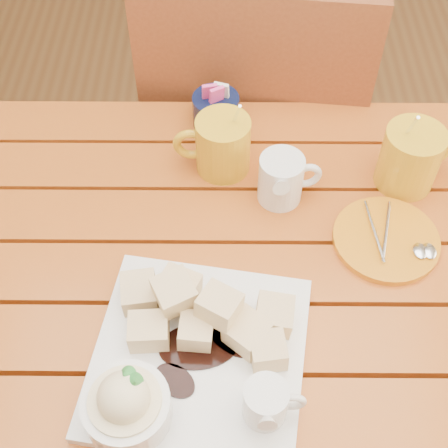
{
  "coord_description": "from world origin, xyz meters",
  "views": [
    {
      "loc": [
        0.03,
        -0.54,
        1.56
      ],
      "look_at": [
        0.02,
        0.04,
        0.82
      ],
      "focal_mm": 50.0,
      "sensor_mm": 36.0,
      "label": 1
    }
  ],
  "objects_px": {
    "coffee_mug_left": "(221,144)",
    "orange_saucer": "(387,240)",
    "table": "(211,307)",
    "coffee_mug_right": "(412,157)",
    "chair_far": "(253,129)",
    "dessert_plate": "(184,361)"
  },
  "relations": [
    {
      "from": "coffee_mug_right",
      "to": "chair_far",
      "type": "xyz_separation_m",
      "value": [
        -0.25,
        0.35,
        -0.27
      ]
    },
    {
      "from": "coffee_mug_left",
      "to": "orange_saucer",
      "type": "distance_m",
      "value": 0.32
    },
    {
      "from": "coffee_mug_right",
      "to": "orange_saucer",
      "type": "height_order",
      "value": "coffee_mug_right"
    },
    {
      "from": "table",
      "to": "chair_far",
      "type": "xyz_separation_m",
      "value": [
        0.09,
        0.54,
        -0.1
      ]
    },
    {
      "from": "table",
      "to": "coffee_mug_left",
      "type": "bearing_deg",
      "value": 86.08
    },
    {
      "from": "dessert_plate",
      "to": "orange_saucer",
      "type": "height_order",
      "value": "dessert_plate"
    },
    {
      "from": "dessert_plate",
      "to": "chair_far",
      "type": "height_order",
      "value": "chair_far"
    },
    {
      "from": "coffee_mug_right",
      "to": "chair_far",
      "type": "height_order",
      "value": "chair_far"
    },
    {
      "from": "table",
      "to": "coffee_mug_left",
      "type": "distance_m",
      "value": 0.28
    },
    {
      "from": "chair_far",
      "to": "coffee_mug_right",
      "type": "bearing_deg",
      "value": 131.47
    },
    {
      "from": "coffee_mug_right",
      "to": "orange_saucer",
      "type": "distance_m",
      "value": 0.15
    },
    {
      "from": "table",
      "to": "chair_far",
      "type": "distance_m",
      "value": 0.56
    },
    {
      "from": "table",
      "to": "orange_saucer",
      "type": "height_order",
      "value": "orange_saucer"
    },
    {
      "from": "dessert_plate",
      "to": "chair_far",
      "type": "xyz_separation_m",
      "value": [
        0.12,
        0.71,
        -0.24
      ]
    },
    {
      "from": "dessert_plate",
      "to": "coffee_mug_right",
      "type": "height_order",
      "value": "coffee_mug_right"
    },
    {
      "from": "table",
      "to": "coffee_mug_right",
      "type": "xyz_separation_m",
      "value": [
        0.34,
        0.19,
        0.17
      ]
    },
    {
      "from": "dessert_plate",
      "to": "chair_far",
      "type": "bearing_deg",
      "value": 80.52
    },
    {
      "from": "chair_far",
      "to": "table",
      "type": "bearing_deg",
      "value": 86.71
    },
    {
      "from": "orange_saucer",
      "to": "chair_far",
      "type": "bearing_deg",
      "value": 112.22
    },
    {
      "from": "table",
      "to": "chair_far",
      "type": "relative_size",
      "value": 1.24
    },
    {
      "from": "table",
      "to": "dessert_plate",
      "type": "bearing_deg",
      "value": -100.38
    },
    {
      "from": "dessert_plate",
      "to": "coffee_mug_right",
      "type": "xyz_separation_m",
      "value": [
        0.37,
        0.36,
        0.02
      ]
    }
  ]
}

